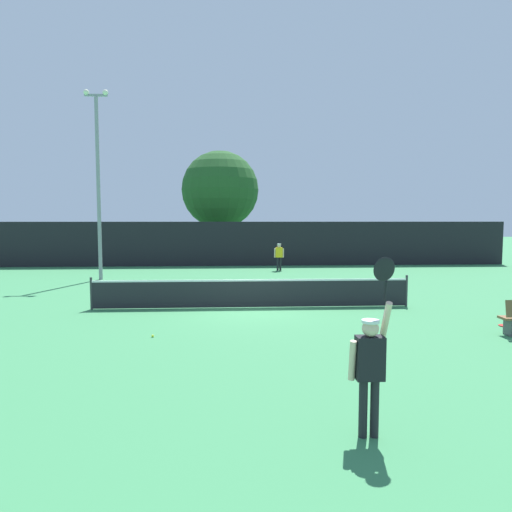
% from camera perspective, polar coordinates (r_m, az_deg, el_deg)
% --- Properties ---
extents(ground_plane, '(120.00, 120.00, 0.00)m').
position_cam_1_polar(ground_plane, '(15.67, -0.51, -6.41)').
color(ground_plane, '#387F4C').
extents(tennis_net, '(10.72, 0.08, 1.07)m').
position_cam_1_polar(tennis_net, '(15.58, -0.52, -4.55)').
color(tennis_net, '#232328').
rests_on(tennis_net, ground).
extents(perimeter_fence, '(34.41, 0.12, 2.82)m').
position_cam_1_polar(perimeter_fence, '(29.43, -1.79, 1.52)').
color(perimeter_fence, black).
rests_on(perimeter_fence, ground).
extents(player_serving, '(0.67, 0.39, 2.47)m').
position_cam_1_polar(player_serving, '(6.61, 13.95, -12.33)').
color(player_serving, black).
rests_on(player_serving, ground).
extents(player_receiving, '(0.57, 0.23, 1.57)m').
position_cam_1_polar(player_receiving, '(26.71, 2.87, 0.21)').
color(player_receiving, yellow).
rests_on(player_receiving, ground).
extents(tennis_ball, '(0.07, 0.07, 0.07)m').
position_cam_1_polar(tennis_ball, '(12.12, -12.65, -9.63)').
color(tennis_ball, '#CCE033').
rests_on(tennis_ball, ground).
extents(spare_racket, '(0.28, 0.52, 0.04)m').
position_cam_1_polar(spare_racket, '(14.72, 28.42, -7.60)').
color(spare_racket, black).
rests_on(spare_racket, ground).
extents(light_pole, '(1.18, 0.28, 9.19)m').
position_cam_1_polar(light_pole, '(24.03, -18.95, 9.56)').
color(light_pole, gray).
rests_on(light_pole, ground).
extents(large_tree, '(5.65, 5.65, 7.97)m').
position_cam_1_polar(large_tree, '(34.32, -4.46, 8.15)').
color(large_tree, brown).
rests_on(large_tree, ground).
extents(parked_car_near, '(2.32, 4.37, 1.69)m').
position_cam_1_polar(parked_car_near, '(38.54, -14.21, 1.16)').
color(parked_car_near, white).
rests_on(parked_car_near, ground).
extents(parked_car_mid, '(2.22, 4.33, 1.69)m').
position_cam_1_polar(parked_car_mid, '(38.04, 8.31, 1.21)').
color(parked_car_mid, '#B7B7BC').
rests_on(parked_car_mid, ground).
extents(parked_car_far, '(2.47, 4.43, 1.69)m').
position_cam_1_polar(parked_car_far, '(39.30, 12.12, 1.26)').
color(parked_car_far, '#B7B7BC').
rests_on(parked_car_far, ground).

